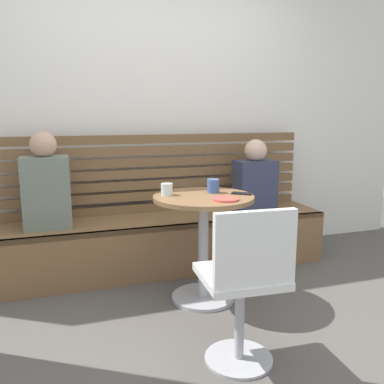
% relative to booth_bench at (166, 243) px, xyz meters
% --- Properties ---
extents(ground, '(8.00, 8.00, 0.00)m').
position_rel_booth_bench_xyz_m(ground, '(0.00, -1.20, -0.22)').
color(ground, '#514C47').
extents(back_wall, '(5.20, 0.10, 2.90)m').
position_rel_booth_bench_xyz_m(back_wall, '(0.00, 0.44, 1.23)').
color(back_wall, white).
rests_on(back_wall, ground).
extents(booth_bench, '(2.70, 0.52, 0.44)m').
position_rel_booth_bench_xyz_m(booth_bench, '(0.00, 0.00, 0.00)').
color(booth_bench, brown).
rests_on(booth_bench, ground).
extents(booth_backrest, '(2.65, 0.04, 0.67)m').
position_rel_booth_bench_xyz_m(booth_backrest, '(0.00, 0.24, 0.56)').
color(booth_backrest, brown).
rests_on(booth_backrest, booth_bench).
extents(cafe_table, '(0.68, 0.68, 0.74)m').
position_rel_booth_bench_xyz_m(cafe_table, '(0.10, -0.64, 0.30)').
color(cafe_table, '#ADADB2').
rests_on(cafe_table, ground).
extents(white_chair, '(0.42, 0.42, 0.85)m').
position_rel_booth_bench_xyz_m(white_chair, '(0.02, -1.45, 0.24)').
color(white_chair, '#ADADB2').
rests_on(white_chair, ground).
extents(person_adult, '(0.34, 0.22, 0.72)m').
position_rel_booth_bench_xyz_m(person_adult, '(-0.91, -0.01, 0.54)').
color(person_adult, slate).
rests_on(person_adult, booth_bench).
extents(person_child_left, '(0.34, 0.22, 0.63)m').
position_rel_booth_bench_xyz_m(person_child_left, '(0.79, -0.03, 0.50)').
color(person_child_left, '#333851').
rests_on(person_child_left, booth_bench).
extents(cup_mug_blue, '(0.08, 0.08, 0.09)m').
position_rel_booth_bench_xyz_m(cup_mug_blue, '(0.20, -0.56, 0.57)').
color(cup_mug_blue, '#3D5B9E').
rests_on(cup_mug_blue, cafe_table).
extents(cup_glass_short, '(0.08, 0.08, 0.08)m').
position_rel_booth_bench_xyz_m(cup_glass_short, '(-0.13, -0.54, 0.56)').
color(cup_glass_short, silver).
rests_on(cup_glass_short, cafe_table).
extents(plate_small, '(0.17, 0.17, 0.01)m').
position_rel_booth_bench_xyz_m(plate_small, '(0.18, -0.82, 0.52)').
color(plate_small, '#DB4C42').
rests_on(plate_small, cafe_table).
extents(phone_on_table, '(0.15, 0.14, 0.01)m').
position_rel_booth_bench_xyz_m(phone_on_table, '(0.37, -0.67, 0.52)').
color(phone_on_table, black).
rests_on(phone_on_table, cafe_table).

